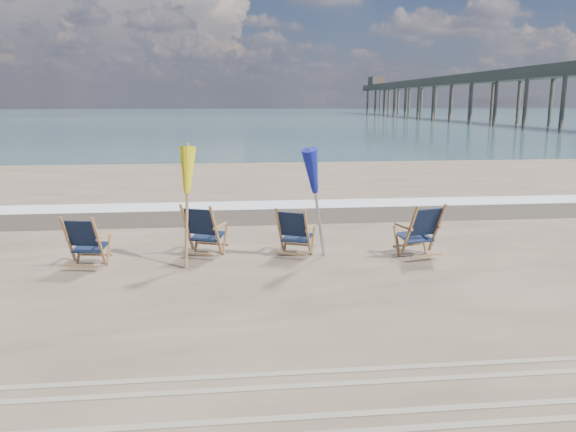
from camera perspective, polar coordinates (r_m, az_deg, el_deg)
name	(u,v)px	position (r m, az deg, el deg)	size (l,w,h in m)	color
ocean	(230,115)	(135.99, -5.90, 10.21)	(400.00, 400.00, 0.00)	#3E6268
surf_foam	(265,205)	(16.56, -2.31, 1.15)	(200.00, 1.40, 0.01)	silver
wet_sand_strip	(269,215)	(15.10, -1.91, 0.13)	(200.00, 2.60, 0.00)	#42362A
tire_tracks	(341,398)	(6.06, 5.44, -17.97)	(80.00, 1.30, 0.01)	gray
beach_chair_0	(99,243)	(10.61, -18.68, -2.58)	(0.65, 0.73, 1.02)	#111C33
beach_chair_1	(216,232)	(10.84, -7.36, -1.58)	(0.69, 0.78, 1.08)	#111C33
beach_chair_2	(307,233)	(10.78, 1.96, -1.78)	(0.64, 0.72, 1.01)	#111C33
beach_chair_3	(437,230)	(11.21, 14.93, -1.39)	(0.71, 0.80, 1.11)	#111C33
umbrella_yellow	(185,177)	(10.26, -10.37, 3.96)	(0.30, 0.30, 2.19)	#9E7246
umbrella_blue	(318,172)	(10.54, 3.07, 4.44)	(0.30, 0.30, 2.22)	#A5A5AD
fishing_pier	(488,90)	(90.83, 19.68, 11.92)	(4.40, 140.00, 9.30)	brown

